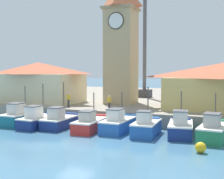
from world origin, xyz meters
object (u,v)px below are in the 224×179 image
Objects in this scene: fishing_boat_mid_right at (146,127)px; clock_tower at (121,40)px; fishing_boat_center at (119,123)px; fishing_boat_left_outer at (39,120)px; fishing_boat_far_left at (21,117)px; fishing_boat_mid_left at (91,123)px; dock_worker_along_quay at (68,100)px; fishing_boat_left_inner at (60,121)px; dock_worker_near_tower at (109,102)px; fishing_boat_right_inner at (181,127)px; mooring_buoy at (201,147)px; fishing_boat_right_outer at (214,130)px; port_crane_near at (144,42)px; warehouse_left at (38,82)px.

clock_tower reaches higher than fishing_boat_mid_right.
fishing_boat_left_outer is at bearing -172.71° from fishing_boat_center.
fishing_boat_far_left is at bearing -177.61° from fishing_boat_center.
dock_worker_along_quay is at bearing 135.81° from fishing_boat_mid_left.
fishing_boat_left_inner reaches higher than fishing_boat_center.
fishing_boat_left_inner is at bearing -68.15° from dock_worker_along_quay.
dock_worker_near_tower is (-2.48, 3.61, 1.45)m from fishing_boat_center.
fishing_boat_left_inner reaches higher than fishing_boat_right_inner.
fishing_boat_left_outer is at bearing 166.87° from mooring_buoy.
clock_tower reaches higher than fishing_boat_center.
fishing_boat_center is 14.14m from clock_tower.
port_crane_near is (-11.79, 20.30, 8.96)m from fishing_boat_right_outer.
mooring_buoy is (11.26, -24.61, -9.38)m from port_crane_near.
fishing_boat_left_outer is 1.14× the size of fishing_boat_mid_right.
port_crane_near is at bearing 92.70° from fishing_boat_mid_left.
fishing_boat_left_outer reaches higher than fishing_boat_far_left.
warehouse_left is 0.54× the size of port_crane_near.
fishing_boat_mid_right is 0.38× the size of warehouse_left.
mooring_buoy is (11.54, -15.28, -8.97)m from clock_tower.
fishing_boat_mid_right is at bearing -1.33° from fishing_boat_far_left.
port_crane_near is 12.98× the size of dock_worker_along_quay.
mooring_buoy is (7.76, -4.71, -0.38)m from fishing_boat_center.
port_crane_near is at bearing 120.15° from fishing_boat_right_outer.
fishing_boat_mid_right is (13.40, -0.31, -0.02)m from fishing_boat_far_left.
port_crane_near is (0.28, 9.33, 0.41)m from clock_tower.
mooring_buoy is at bearing -31.24° from fishing_boat_center.
dock_worker_along_quay reaches higher than mooring_buoy.
port_crane_near is at bearing 73.62° from dock_worker_along_quay.
fishing_boat_left_outer is 0.97× the size of fishing_boat_right_outer.
warehouse_left reaches higher than fishing_boat_mid_right.
port_crane_near is (7.11, 20.35, 8.97)m from fishing_boat_far_left.
fishing_boat_left_inner reaches higher than fishing_boat_mid_right.
fishing_boat_center is 0.31× the size of clock_tower.
warehouse_left is 12.71m from dock_worker_near_tower.
fishing_boat_center reaches higher than dock_worker_near_tower.
fishing_boat_left_inner is 0.42× the size of warehouse_left.
port_crane_near is 17.99m from dock_worker_near_tower.
fishing_boat_center reaches higher than dock_worker_along_quay.
warehouse_left is at bearing 125.53° from fishing_boat_left_outer.
fishing_boat_center is 9.35m from dock_worker_along_quay.
fishing_boat_far_left is 0.43× the size of warehouse_left.
fishing_boat_mid_right is 2.68× the size of dock_worker_along_quay.
fishing_boat_mid_right reaches higher than fishing_boat_right_outer.
warehouse_left is (-22.62, 8.21, 3.23)m from fishing_boat_right_outer.
fishing_boat_far_left reaches higher than fishing_boat_center.
fishing_boat_left_inner is 0.93× the size of fishing_boat_right_outer.
fishing_boat_mid_left is 22.50m from port_crane_near.
fishing_boat_left_outer is at bearing -140.09° from dock_worker_near_tower.
fishing_boat_left_inner is at bearing 177.97° from fishing_boat_mid_right.
clock_tower reaches higher than fishing_boat_right_outer.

